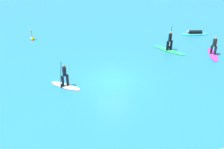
{
  "coord_description": "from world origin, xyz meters",
  "views": [
    {
      "loc": [
        -5.49,
        -18.68,
        11.62
      ],
      "look_at": [
        0.0,
        0.0,
        0.5
      ],
      "focal_mm": 47.78,
      "sensor_mm": 36.0,
      "label": 1
    }
  ],
  "objects_px": {
    "surfer_on_white_board": "(65,81)",
    "surfer_on_green_board": "(169,46)",
    "marker_buoy": "(32,38)",
    "surfer_on_teal_board": "(195,33)",
    "surfer_on_purple_board": "(213,50)"
  },
  "relations": [
    {
      "from": "surfer_on_white_board",
      "to": "surfer_on_green_board",
      "type": "xyz_separation_m",
      "value": [
        10.03,
        3.48,
        -0.05
      ]
    },
    {
      "from": "surfer_on_teal_board",
      "to": "surfer_on_purple_board",
      "type": "distance_m",
      "value": 4.8
    },
    {
      "from": "surfer_on_white_board",
      "to": "surfer_on_purple_board",
      "type": "xyz_separation_m",
      "value": [
        13.41,
        1.62,
        -0.01
      ]
    },
    {
      "from": "surfer_on_green_board",
      "to": "surfer_on_white_board",
      "type": "bearing_deg",
      "value": 76.15
    },
    {
      "from": "surfer_on_teal_board",
      "to": "marker_buoy",
      "type": "xyz_separation_m",
      "value": [
        -16.15,
        3.24,
        0.01
      ]
    },
    {
      "from": "surfer_on_white_board",
      "to": "surfer_on_green_board",
      "type": "distance_m",
      "value": 10.62
    },
    {
      "from": "surfer_on_teal_board",
      "to": "surfer_on_white_board",
      "type": "bearing_deg",
      "value": 38.66
    },
    {
      "from": "surfer_on_white_board",
      "to": "surfer_on_green_board",
      "type": "height_order",
      "value": "surfer_on_green_board"
    },
    {
      "from": "surfer_on_white_board",
      "to": "marker_buoy",
      "type": "height_order",
      "value": "surfer_on_white_board"
    },
    {
      "from": "surfer_on_green_board",
      "to": "marker_buoy",
      "type": "height_order",
      "value": "surfer_on_green_board"
    },
    {
      "from": "surfer_on_white_board",
      "to": "marker_buoy",
      "type": "distance_m",
      "value": 9.74
    },
    {
      "from": "surfer_on_white_board",
      "to": "surfer_on_purple_board",
      "type": "relative_size",
      "value": 0.74
    },
    {
      "from": "surfer_on_purple_board",
      "to": "surfer_on_green_board",
      "type": "height_order",
      "value": "surfer_on_green_board"
    },
    {
      "from": "surfer_on_purple_board",
      "to": "surfer_on_green_board",
      "type": "distance_m",
      "value": 3.86
    },
    {
      "from": "surfer_on_white_board",
      "to": "marker_buoy",
      "type": "bearing_deg",
      "value": -35.72
    }
  ]
}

